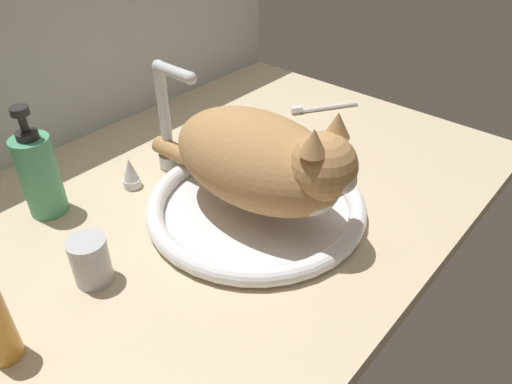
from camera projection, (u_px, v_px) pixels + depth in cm
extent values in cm
cube|color=#CCB793|center=(229.00, 197.00, 87.46)|extent=(102.64, 73.26, 3.00)
cube|color=#B2B7BC|center=(86.00, 43.00, 95.99)|extent=(102.64, 2.40, 42.25)
torus|color=white|center=(256.00, 204.00, 80.68)|extent=(36.49, 36.49, 2.95)
cylinder|color=white|center=(256.00, 210.00, 81.36)|extent=(32.07, 32.07, 0.60)
cylinder|color=silver|center=(170.00, 160.00, 92.17)|extent=(4.00, 4.00, 2.70)
cylinder|color=silver|center=(164.00, 113.00, 86.35)|extent=(2.00, 2.00, 17.21)
sphere|color=silver|center=(158.00, 66.00, 81.32)|extent=(2.20, 2.20, 2.20)
cylinder|color=silver|center=(174.00, 72.00, 79.26)|extent=(2.00, 7.82, 2.00)
sphere|color=silver|center=(190.00, 78.00, 77.19)|extent=(2.10, 2.10, 2.10)
cylinder|color=silver|center=(132.00, 183.00, 86.98)|extent=(3.20, 3.20, 1.60)
cone|color=silver|center=(130.00, 169.00, 85.28)|extent=(2.88, 2.88, 4.22)
cylinder|color=silver|center=(204.00, 145.00, 98.00)|extent=(3.20, 3.20, 1.60)
cone|color=silver|center=(203.00, 132.00, 96.30)|extent=(2.88, 2.88, 4.22)
ellipsoid|color=tan|center=(256.00, 159.00, 75.54)|extent=(18.22, 30.34, 14.65)
sphere|color=tan|center=(323.00, 166.00, 67.45)|extent=(9.90, 9.90, 9.90)
cone|color=tan|center=(338.00, 125.00, 66.22)|extent=(3.76, 3.76, 3.71)
cone|color=tan|center=(314.00, 141.00, 62.46)|extent=(3.76, 3.76, 3.71)
ellipsoid|color=silver|center=(345.00, 182.00, 66.14)|extent=(4.25, 3.10, 3.17)
ellipsoid|color=silver|center=(312.00, 187.00, 70.67)|extent=(9.76, 8.65, 8.06)
cylinder|color=tan|center=(183.00, 155.00, 87.49)|extent=(3.63, 13.14, 3.20)
cylinder|color=#4C9E70|center=(40.00, 176.00, 77.78)|extent=(6.12, 6.12, 13.76)
cylinder|color=black|center=(27.00, 135.00, 73.42)|extent=(3.36, 3.36, 1.20)
cylinder|color=black|center=(23.00, 123.00, 72.23)|extent=(1.22, 1.22, 2.86)
cylinder|color=black|center=(19.00, 111.00, 71.04)|extent=(2.75, 2.75, 1.20)
cylinder|color=#B2B5BA|center=(91.00, 263.00, 67.10)|extent=(5.30, 5.30, 6.14)
cylinder|color=silver|center=(86.00, 244.00, 65.01)|extent=(5.41, 5.41, 1.00)
cylinder|color=silver|center=(330.00, 107.00, 112.60)|extent=(12.20, 8.31, 1.00)
cube|color=white|center=(297.00, 109.00, 110.33)|extent=(2.84, 2.41, 1.20)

